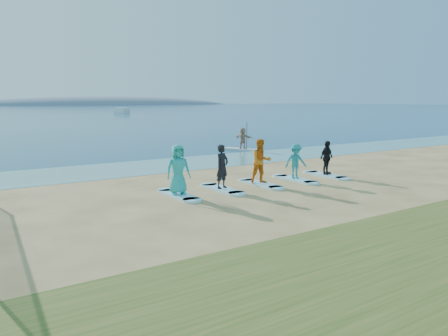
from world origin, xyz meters
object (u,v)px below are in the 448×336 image
student_3 (296,161)px  surfboard_4 (326,175)px  surfboard_3 (295,179)px  paddleboard (243,149)px  surfboard_2 (261,184)px  paddleboarder (243,138)px  student_4 (327,158)px  boat_offshore_b (122,113)px  surfboard_0 (179,195)px  surfboard_1 (222,189)px  student_2 (261,161)px  student_0 (178,169)px  student_1 (222,167)px

student_3 → surfboard_4: 2.17m
surfboard_3 → surfboard_4: same height
paddleboard → surfboard_2: (-7.06, -11.01, -0.01)m
paddleboarder → surfboard_4: paddleboarder is taller
surfboard_3 → student_4: 2.17m
paddleboarder → student_3: (-5.06, -11.01, 0.00)m
boat_offshore_b → surfboard_3: bearing=-116.6°
boat_offshore_b → paddleboarder: bearing=-115.6°
paddleboard → surfboard_0: bearing=-158.7°
paddleboard → surfboard_1: paddleboard is taller
paddleboard → student_2: (-7.06, -11.01, 0.98)m
student_4 → student_2: bearing=169.6°
paddleboarder → student_0: bearing=113.3°
surfboard_4 → student_4: bearing=0.0°
surfboard_2 → surfboard_3: 2.00m
surfboard_4 → student_2: bearing=180.0°
paddleboarder → surfboard_3: (-5.06, -11.01, -0.84)m
surfboard_0 → student_4: size_ratio=1.36×
boat_offshore_b → student_0: (-36.25, -102.72, 1.04)m
surfboard_2 → student_2: bearing=0.0°
surfboard_1 → student_1: 0.93m
surfboard_1 → student_0: bearing=180.0°
paddleboarder → student_1: (-9.06, -11.01, 0.10)m
student_1 → student_3: 4.00m
paddleboarder → surfboard_0: (-11.05, -11.01, -0.84)m
paddleboard → student_3: (-5.06, -11.01, 0.82)m
student_1 → surfboard_3: 4.10m
paddleboard → boat_offshore_b: (25.19, 91.71, -0.06)m
surfboard_2 → student_3: size_ratio=1.39×
surfboard_1 → student_2: student_2 is taller
paddleboard → surfboard_3: 12.12m
student_0 → student_2: size_ratio=1.00×
surfboard_3 → student_0: bearing=180.0°
boat_offshore_b → surfboard_3: 107.09m
paddleboarder → student_3: bearing=133.7°
surfboard_0 → student_2: 4.12m
student_1 → surfboard_3: student_1 is taller
paddleboard → surfboard_3: paddleboard is taller
paddleboard → student_1: 14.29m
student_1 → surfboard_4: size_ratio=0.81×
paddleboarder → boat_offshore_b: 95.11m
surfboard_1 → surfboard_2: 2.00m
paddleboarder → student_0: 15.60m
surfboard_0 → surfboard_1: bearing=0.0°
student_1 → surfboard_3: size_ratio=0.81×
paddleboard → student_2: 13.12m
student_3 → student_4: size_ratio=0.98×
paddleboarder → surfboard_3: paddleboarder is taller
student_2 → surfboard_4: student_2 is taller
student_1 → student_3: size_ratio=1.12×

